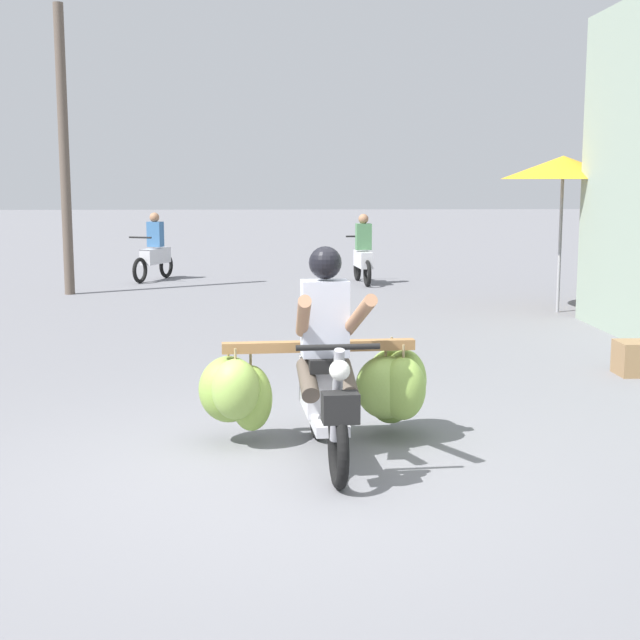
{
  "coord_description": "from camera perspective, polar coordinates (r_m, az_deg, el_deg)",
  "views": [
    {
      "loc": [
        0.01,
        -6.09,
        2.05
      ],
      "look_at": [
        0.37,
        1.37,
        0.9
      ],
      "focal_mm": 51.04,
      "sensor_mm": 36.0,
      "label": 1
    }
  ],
  "objects": [
    {
      "name": "motorbike_main_loaded",
      "position": [
        7.04,
        0.66,
        -3.93
      ],
      "size": [
        1.86,
        1.9,
        1.58
      ],
      "color": "black",
      "rests_on": "ground"
    },
    {
      "name": "market_umbrella_near_shop",
      "position": [
        14.65,
        15.0,
        9.21
      ],
      "size": [
        1.89,
        1.89,
        2.43
      ],
      "color": "#99999E",
      "rests_on": "ground"
    },
    {
      "name": "motorbike_distant_ahead_right",
      "position": [
        18.2,
        2.71,
        4.05
      ],
      "size": [
        0.5,
        1.62,
        1.4
      ],
      "color": "black",
      "rests_on": "ground"
    },
    {
      "name": "utility_pole",
      "position": [
        17.09,
        -15.75,
        10.12
      ],
      "size": [
        0.18,
        0.18,
        5.12
      ],
      "primitive_type": "cylinder",
      "color": "brown",
      "rests_on": "ground"
    },
    {
      "name": "motorbike_distant_ahead_left",
      "position": [
        19.22,
        -10.32,
        4.17
      ],
      "size": [
        0.76,
        1.54,
        1.4
      ],
      "color": "black",
      "rests_on": "ground"
    },
    {
      "name": "ground_plane",
      "position": [
        6.43,
        -2.71,
        -9.86
      ],
      "size": [
        120.0,
        120.0,
        0.0
      ],
      "primitive_type": "plane",
      "color": "slate"
    }
  ]
}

